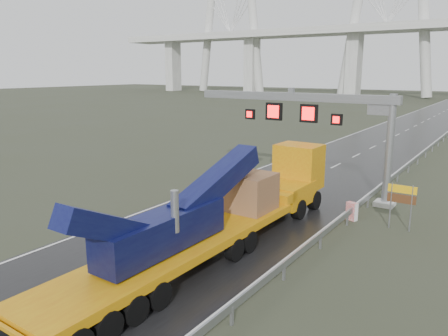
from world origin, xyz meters
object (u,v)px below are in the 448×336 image
Objects in this scene: heavy_haul_truck at (236,205)px; exit_sign_pair at (402,198)px; sign_gantry at (319,115)px; striped_barrier at (352,211)px.

heavy_haul_truck is 8.03× the size of exit_sign_pair.
heavy_haul_truck is 9.20m from exit_sign_pair.
exit_sign_pair is (6.67, 6.35, -0.07)m from heavy_haul_truck.
sign_gantry is at bearing 90.31° from heavy_haul_truck.
sign_gantry is at bearing 153.99° from striped_barrier.
striped_barrier is at bearing -45.20° from sign_gantry.
sign_gantry reaches higher than heavy_haul_truck.
sign_gantry reaches higher than striped_barrier.
sign_gantry is at bearing 148.60° from exit_sign_pair.
sign_gantry is 11.03m from heavy_haul_truck.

